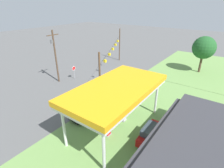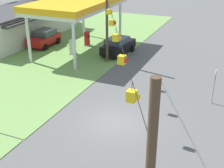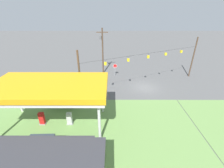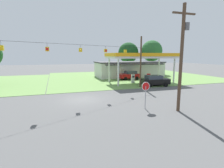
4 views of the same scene
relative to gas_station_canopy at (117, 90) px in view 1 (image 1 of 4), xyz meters
The scene contains 12 objects.
ground_plane 15.90m from the gas_station_canopy, 142.87° to the right, with size 160.00×160.00×0.00m, color #565656.
grass_verge_opposite_corner 29.30m from the gas_station_canopy, 166.31° to the left, with size 24.00×24.00×0.04m, color #6B934C.
gas_station_canopy is the anchor object (origin of this frame).
gas_station_store 9.43m from the gas_station_canopy, 79.87° to the left, with size 15.17×7.36×3.45m.
fuel_pump_near 4.31m from the gas_station_canopy, behind, with size 0.71×0.56×1.56m.
fuel_pump_far 4.31m from the gas_station_canopy, ahead, with size 0.71×0.56×1.56m.
car_at_pumps_front 5.70m from the gas_station_canopy, 86.43° to the right, with size 4.56×2.39×1.74m.
car_at_pumps_rear 5.71m from the gas_station_canopy, 94.53° to the left, with size 4.10×2.19×1.78m.
stop_sign_roadside 16.24m from the gas_station_canopy, 116.22° to the right, with size 0.80×0.08×2.50m.
utility_pole_main 16.48m from the gas_station_canopy, 106.07° to the right, with size 2.20×0.44×9.04m.
signal_span_gantry 15.19m from the gas_station_canopy, 142.82° to the right, with size 19.85×10.24×7.66m.
tree_west_verge 24.91m from the gas_station_canopy, behind, with size 4.38×4.38×7.26m.
Camera 1 is at (25.41, 18.17, 12.90)m, focal length 28.00 mm.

